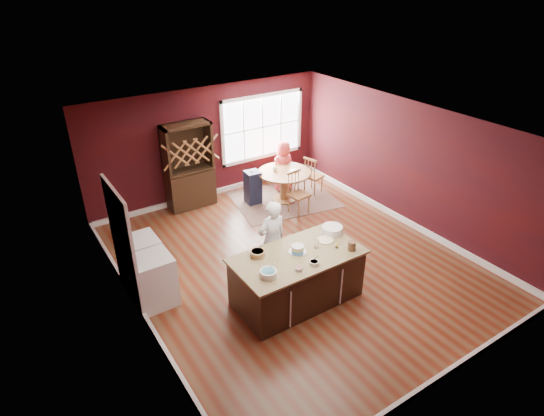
{
  "coord_description": "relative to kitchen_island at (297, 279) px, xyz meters",
  "views": [
    {
      "loc": [
        -4.33,
        -5.9,
        5.11
      ],
      "look_at": [
        -0.2,
        0.42,
        1.05
      ],
      "focal_mm": 30.0,
      "sensor_mm": 36.0,
      "label": 1
    }
  ],
  "objects": [
    {
      "name": "bowl_pink",
      "position": [
        -0.24,
        -0.35,
        0.51
      ],
      "size": [
        0.13,
        0.13,
        0.05
      ],
      "primitive_type": "cylinder",
      "color": "silver",
      "rests_on": "kitchen_island"
    },
    {
      "name": "drinking_glass",
      "position": [
        0.4,
        0.0,
        0.56
      ],
      "size": [
        0.08,
        0.08,
        0.16
      ],
      "primitive_type": "cylinder",
      "color": "silver",
      "rests_on": "kitchen_island"
    },
    {
      "name": "high_chair",
      "position": [
        1.25,
        3.51,
        -0.01
      ],
      "size": [
        0.37,
        0.37,
        0.85
      ],
      "primitive_type": null,
      "rotation": [
        0.0,
        0.0,
        -0.09
      ],
      "color": "black",
      "rests_on": "ground"
    },
    {
      "name": "dinner_plate",
      "position": [
        0.66,
        0.09,
        0.49
      ],
      "size": [
        0.28,
        0.28,
        0.02
      ],
      "primitive_type": "cylinder",
      "color": "#F9EDC8",
      "rests_on": "kitchen_island"
    },
    {
      "name": "bowl_yellow",
      "position": [
        -0.56,
        0.34,
        0.53
      ],
      "size": [
        0.25,
        0.25,
        0.09
      ],
      "primitive_type": "cylinder",
      "color": "#95643E",
      "rests_on": "kitchen_island"
    },
    {
      "name": "seated_woman",
      "position": [
        2.27,
        3.72,
        0.21
      ],
      "size": [
        0.65,
        0.44,
        1.29
      ],
      "primitive_type": "imported",
      "rotation": [
        0.0,
        0.0,
        3.19
      ],
      "color": "#C13636",
      "rests_on": "ground"
    },
    {
      "name": "room_shell",
      "position": [
        0.61,
        0.96,
        0.91
      ],
      "size": [
        7.0,
        7.0,
        7.0
      ],
      "color": "#5D2211",
      "rests_on": "ground"
    },
    {
      "name": "rug",
      "position": [
        1.95,
        3.22,
        -0.43
      ],
      "size": [
        2.67,
        2.23,
        0.01
      ],
      "primitive_type": "cube",
      "rotation": [
        0.0,
        0.0,
        -0.17
      ],
      "color": "brown",
      "rests_on": "ground"
    },
    {
      "name": "hutch",
      "position": [
        -0.05,
        4.18,
        0.58
      ],
      "size": [
        1.11,
        0.46,
        2.03
      ],
      "primitive_type": "cube",
      "color": "black",
      "rests_on": "ground"
    },
    {
      "name": "dryer",
      "position": [
        -2.03,
        1.88,
        0.02
      ],
      "size": [
        0.64,
        0.61,
        0.92
      ],
      "primitive_type": "cube",
      "color": "white",
      "rests_on": "ground"
    },
    {
      "name": "table_cup",
      "position": [
        1.79,
        3.39,
        0.36
      ],
      "size": [
        0.12,
        0.12,
        0.09
      ],
      "primitive_type": "imported",
      "rotation": [
        0.0,
        0.0,
        0.01
      ],
      "color": "beige",
      "rests_on": "dining_table"
    },
    {
      "name": "washer",
      "position": [
        -2.03,
        1.24,
        0.02
      ],
      "size": [
        0.63,
        0.61,
        0.91
      ],
      "primitive_type": "cube",
      "color": "white",
      "rests_on": "ground"
    },
    {
      "name": "kitchen_island",
      "position": [
        0.0,
        0.0,
        0.0
      ],
      "size": [
        2.16,
        1.13,
        0.92
      ],
      "color": "black",
      "rests_on": "ground"
    },
    {
      "name": "window",
      "position": [
        2.11,
        4.43,
        1.06
      ],
      "size": [
        2.36,
        0.1,
        1.66
      ],
      "primitive_type": null,
      "color": "white",
      "rests_on": "room_shell"
    },
    {
      "name": "table_plate",
      "position": [
        2.17,
        3.13,
        0.32
      ],
      "size": [
        0.22,
        0.22,
        0.02
      ],
      "primitive_type": "cylinder",
      "color": "beige",
      "rests_on": "dining_table"
    },
    {
      "name": "white_tub",
      "position": [
        0.92,
        0.23,
        0.54
      ],
      "size": [
        0.37,
        0.37,
        0.13
      ],
      "primitive_type": "cylinder",
      "color": "white",
      "rests_on": "kitchen_island"
    },
    {
      "name": "chair_south",
      "position": [
        1.86,
        2.49,
        0.07
      ],
      "size": [
        0.48,
        0.46,
        1.01
      ],
      "primitive_type": null,
      "rotation": [
        0.0,
        0.0,
        0.14
      ],
      "color": "brown",
      "rests_on": "ground"
    },
    {
      "name": "layer_cake",
      "position": [
        0.05,
        0.07,
        0.54
      ],
      "size": [
        0.3,
        0.3,
        0.12
      ],
      "primitive_type": null,
      "color": "silver",
      "rests_on": "kitchen_island"
    },
    {
      "name": "doorway",
      "position": [
        -2.36,
        1.56,
        0.59
      ],
      "size": [
        0.08,
        1.26,
        2.13
      ],
      "primitive_type": null,
      "color": "white",
      "rests_on": "room_shell"
    },
    {
      "name": "bowl_blue",
      "position": [
        -0.71,
        -0.22,
        0.53
      ],
      "size": [
        0.26,
        0.26,
        0.1
      ],
      "primitive_type": "cylinder",
      "color": "white",
      "rests_on": "kitchen_island"
    },
    {
      "name": "chair_north",
      "position": [
        2.3,
        4.04,
        0.1
      ],
      "size": [
        0.61,
        0.61,
        1.08
      ],
      "primitive_type": null,
      "rotation": [
        0.0,
        0.0,
        3.69
      ],
      "color": "brown",
      "rests_on": "ground"
    },
    {
      "name": "stoneware_crock",
      "position": [
        0.84,
        -0.37,
        0.56
      ],
      "size": [
        0.13,
        0.13,
        0.16
      ],
      "primitive_type": "cylinder",
      "color": "#4B3525",
      "rests_on": "kitchen_island"
    },
    {
      "name": "baker",
      "position": [
        0.01,
        0.78,
        0.34
      ],
      "size": [
        0.57,
        0.38,
        1.56
      ],
      "primitive_type": "imported",
      "rotation": [
        0.0,
        0.0,
        3.16
      ],
      "color": "silver",
      "rests_on": "ground"
    },
    {
      "name": "dining_table",
      "position": [
        1.95,
        3.22,
        0.1
      ],
      "size": [
        1.27,
        1.27,
        0.75
      ],
      "color": "brown",
      "rests_on": "ground"
    },
    {
      "name": "bowl_olive",
      "position": [
        0.06,
        -0.36,
        0.51
      ],
      "size": [
        0.15,
        0.15,
        0.06
      ],
      "primitive_type": "cylinder",
      "color": "beige",
      "rests_on": "kitchen_island"
    },
    {
      "name": "chair_east",
      "position": [
        2.81,
        3.17,
        0.05
      ],
      "size": [
        0.49,
        0.5,
        0.98
      ],
      "primitive_type": null,
      "rotation": [
        0.0,
        0.0,
        1.85
      ],
      "color": "brown",
      "rests_on": "ground"
    },
    {
      "name": "toddler",
      "position": [
        1.2,
        3.57,
        0.37
      ],
      "size": [
        0.18,
        0.14,
        0.26
      ],
      "primitive_type": null,
      "color": "#8CA5BF",
      "rests_on": "high_chair"
    },
    {
      "name": "toy_figurine",
      "position": [
        0.67,
        -0.19,
        0.52
      ],
      "size": [
        0.05,
        0.05,
        0.08
      ],
      "primitive_type": null,
      "color": "yellow",
      "rests_on": "kitchen_island"
    }
  ]
}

